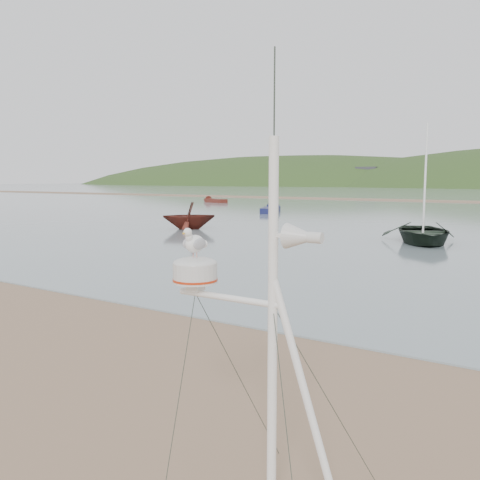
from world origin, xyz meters
The scene contains 6 objects.
ground centered at (0.00, 0.00, 0.00)m, with size 560.00×560.00×0.00m, color brown.
mast_rig centered at (4.04, -1.07, 1.04)m, with size 1.91×2.04×4.31m.
boat_dark centered at (0.45, 20.64, 2.56)m, with size 3.60×1.05×5.05m, color black.
boat_red centered at (-13.59, 19.98, 1.65)m, with size 2.78×1.70×3.22m, color #4F1A12.
dinghy_red_far centered at (-34.05, 50.50, 0.29)m, with size 5.00×2.75×1.19m.
sailboat_blue_near centered at (-17.45, 37.62, 0.30)m, with size 3.42×5.81×5.72m.
Camera 1 is at (6.28, -4.97, 3.17)m, focal length 38.00 mm.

